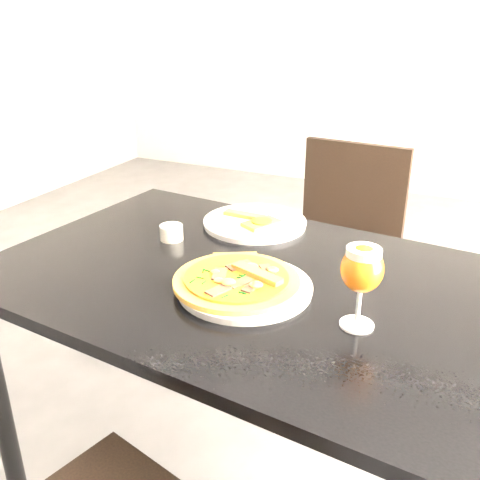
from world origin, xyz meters
The scene contains 10 objects.
ground centered at (0.00, 0.00, 0.00)m, with size 6.00×6.00×0.00m, color #5A5A5D.
dining_table centered at (0.12, -0.19, 0.66)m, with size 1.27×0.91×0.75m.
chair_far centered at (0.16, 0.56, 0.49)m, with size 0.44×0.44×0.89m.
plate_main centered at (0.16, -0.27, 0.76)m, with size 0.30×0.30×0.02m, color silver.
pizza centered at (0.15, -0.28, 0.78)m, with size 0.28×0.28×0.03m.
plate_second centered at (0.02, 0.10, 0.76)m, with size 0.29×0.29×0.02m, color silver.
crust_scraps centered at (0.03, 0.08, 0.77)m, with size 0.19×0.12×0.01m.
loose_crust centered at (0.07, -0.12, 0.75)m, with size 0.11×0.03×0.01m, color #9A6325.
sauce_cup centered at (-0.14, -0.09, 0.77)m, with size 0.06×0.06×0.04m.
beer_glass centered at (0.42, -0.31, 0.87)m, with size 0.08×0.08×0.17m.
Camera 1 is at (0.60, -1.22, 1.32)m, focal length 40.00 mm.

